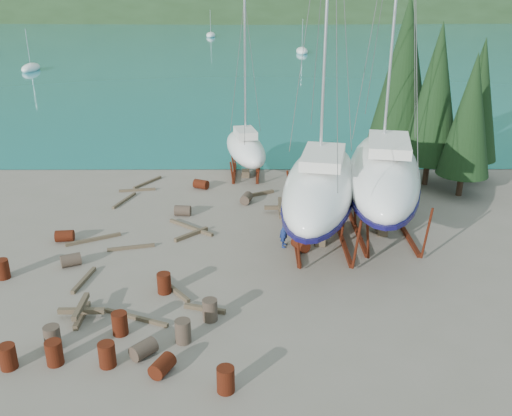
{
  "coord_description": "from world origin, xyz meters",
  "views": [
    {
      "loc": [
        1.57,
        -22.28,
        12.24
      ],
      "look_at": [
        1.67,
        3.0,
        2.02
      ],
      "focal_mm": 40.0,
      "sensor_mm": 36.0,
      "label": 1
    }
  ],
  "objects_px": {
    "large_sailboat_far": "(384,173)",
    "small_sailboat_shore": "(246,148)",
    "large_sailboat_near": "(320,184)",
    "worker": "(284,229)"
  },
  "relations": [
    {
      "from": "small_sailboat_shore",
      "to": "worker",
      "type": "bearing_deg",
      "value": -91.98
    },
    {
      "from": "small_sailboat_shore",
      "to": "worker",
      "type": "xyz_separation_m",
      "value": [
        2.03,
        -11.0,
        -0.92
      ]
    },
    {
      "from": "worker",
      "to": "large_sailboat_near",
      "type": "bearing_deg",
      "value": -56.5
    },
    {
      "from": "large_sailboat_near",
      "to": "worker",
      "type": "height_order",
      "value": "large_sailboat_near"
    },
    {
      "from": "large_sailboat_near",
      "to": "worker",
      "type": "bearing_deg",
      "value": -143.18
    },
    {
      "from": "small_sailboat_shore",
      "to": "worker",
      "type": "relative_size",
      "value": 6.04
    },
    {
      "from": "large_sailboat_near",
      "to": "large_sailboat_far",
      "type": "distance_m",
      "value": 3.53
    },
    {
      "from": "large_sailboat_near",
      "to": "large_sailboat_far",
      "type": "relative_size",
      "value": 0.95
    },
    {
      "from": "large_sailboat_far",
      "to": "worker",
      "type": "bearing_deg",
      "value": -147.43
    },
    {
      "from": "large_sailboat_far",
      "to": "small_sailboat_shore",
      "type": "height_order",
      "value": "large_sailboat_far"
    }
  ]
}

